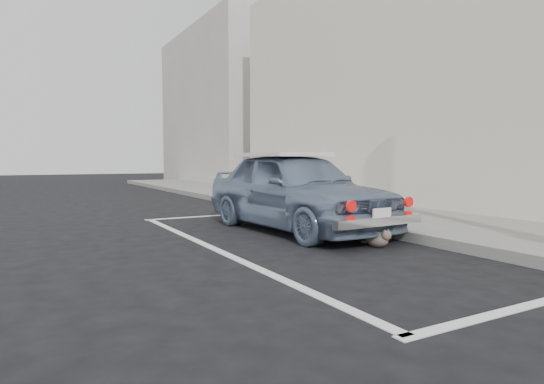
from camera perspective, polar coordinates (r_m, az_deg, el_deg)
The scene contains 9 objects.
ground at distance 4.34m, azimuth 20.41°, elevation -12.40°, with size 80.00×80.00×0.00m, color black.
sidewalk at distance 8.00m, azimuth 24.42°, elevation -4.49°, with size 2.80×40.00×0.15m, color slate.
shop_building at distance 11.85m, azimuth 26.17°, elevation 14.69°, with size 3.50×18.00×7.00m.
building_far at distance 24.77m, azimuth -6.41°, elevation 10.45°, with size 3.50×10.00×8.00m, color #AEA89E.
pline_rear at distance 4.45m, azimuth 29.73°, elevation -12.21°, with size 3.00×0.12×0.01m, color silver.
pline_front at distance 9.97m, azimuth -7.22°, elevation -2.96°, with size 3.00×0.12×0.01m, color silver.
pline_side at distance 6.24m, azimuth -7.13°, elevation -7.14°, with size 0.12×7.00×0.01m, color silver.
retro_coupe at distance 7.82m, azimuth 2.98°, elevation 0.27°, with size 1.84×4.15×1.38m.
cat at distance 6.50m, azimuth 13.18°, elevation -5.67°, with size 0.28×0.52×0.28m.
Camera 1 is at (-3.19, -2.68, 1.21)m, focal length 30.00 mm.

